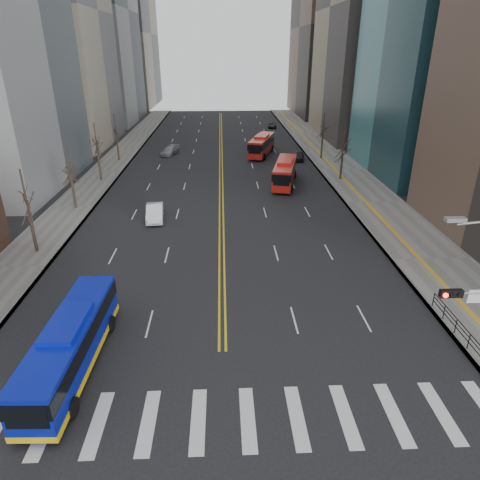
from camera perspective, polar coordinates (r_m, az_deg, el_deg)
The scene contains 14 objects.
ground at distance 22.15m, azimuth -2.27°, elevation -22.79°, with size 220.00×220.00×0.00m, color black.
sidewalk_right at distance 64.60m, azimuth 13.38°, elevation 9.13°, with size 7.00×130.00×0.15m, color slate.
sidewalk_left at distance 64.42m, azimuth -17.55°, elevation 8.62°, with size 5.00×130.00×0.15m, color slate.
crosswalk at distance 22.14m, azimuth -2.27°, elevation -22.78°, with size 26.70×4.00×0.01m.
centerline at distance 71.95m, azimuth -2.56°, elevation 11.20°, with size 0.55×100.00×0.01m.
pedestrian_railing at distance 29.69m, azimuth 26.88°, elevation -9.93°, with size 0.06×6.06×1.02m.
street_trees at distance 51.46m, azimuth -10.79°, elevation 11.10°, with size 35.20×47.20×7.60m.
blue_bus at distance 25.42m, azimuth -21.64°, elevation -12.69°, with size 2.77×10.73×3.14m.
red_bus_near at distance 55.90m, azimuth 6.02°, elevation 9.16°, with size 4.51×10.26×3.20m.
red_bus_far at distance 71.91m, azimuth 2.90°, elevation 12.67°, with size 5.27×10.46×3.27m.
car_white at distance 44.86m, azimuth -11.30°, elevation 3.64°, with size 1.64×4.71×1.55m, color white.
car_dark_mid at distance 69.16m, azimuth 7.85°, elevation 11.04°, with size 1.59×3.95×1.35m, color black.
car_silver at distance 73.18m, azimuth -9.34°, elevation 11.67°, with size 1.89×4.64×1.35m, color gray.
car_dark_far at distance 98.29m, azimuth 4.31°, elevation 15.00°, with size 1.77×3.83×1.06m, color black.
Camera 1 is at (0.17, -15.10, 16.20)m, focal length 32.00 mm.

